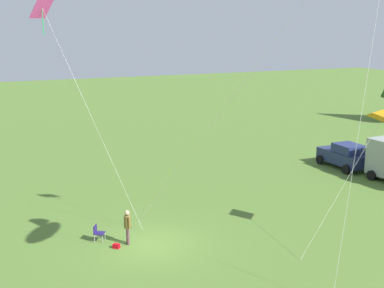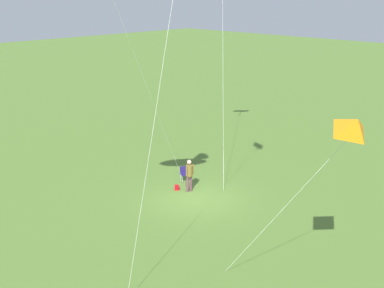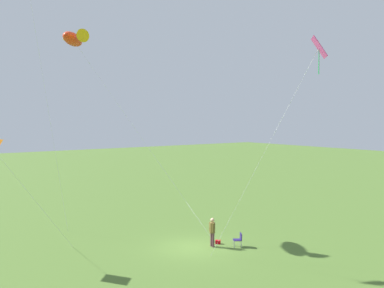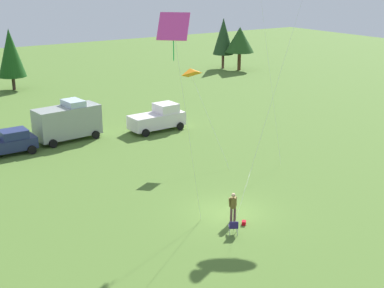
% 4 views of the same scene
% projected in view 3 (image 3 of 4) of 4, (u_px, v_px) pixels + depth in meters
% --- Properties ---
extents(ground_plane, '(160.00, 160.00, 0.00)m').
position_uv_depth(ground_plane, '(193.00, 248.00, 26.71)').
color(ground_plane, '#4F712C').
extents(person_kite_flyer, '(0.52, 0.39, 1.74)m').
position_uv_depth(person_kite_flyer, '(212.00, 230.00, 26.84)').
color(person_kite_flyer, brown).
rests_on(person_kite_flyer, ground).
extents(folding_chair, '(0.66, 0.66, 0.82)m').
position_uv_depth(folding_chair, '(239.00, 239.00, 26.87)').
color(folding_chair, navy).
rests_on(folding_chair, ground).
extents(backpack_on_grass, '(0.38, 0.38, 0.22)m').
position_uv_depth(backpack_on_grass, '(218.00, 242.00, 27.50)').
color(backpack_on_grass, red).
rests_on(backpack_on_grass, ground).
extents(kite_large_fish, '(11.08, 6.38, 13.62)m').
position_uv_depth(kite_large_fish, '(74.00, 39.00, 30.69)').
color(kite_large_fish, red).
rests_on(kite_large_fish, ground).
extents(kite_diamond_rainbow, '(4.84, 4.66, 11.95)m').
position_uv_depth(kite_diamond_rainbow, '(317.00, 52.00, 23.45)').
color(kite_diamond_rainbow, '#DB3F96').
rests_on(kite_diamond_rainbow, ground).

